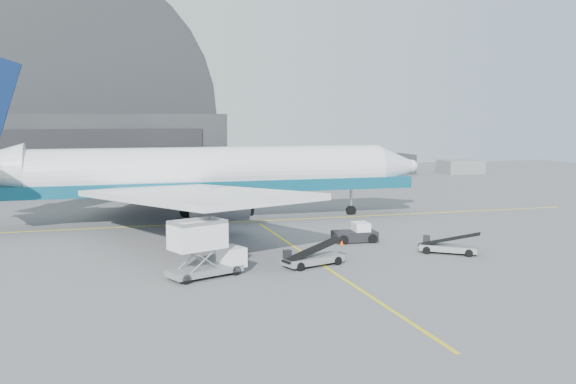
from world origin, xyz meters
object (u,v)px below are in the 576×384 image
object	(u,v)px
airliner	(195,174)
belt_loader_b	(448,247)
catering_truck	(204,250)
belt_loader_a	(312,258)
pushback_tug	(356,234)

from	to	relation	value
airliner	belt_loader_b	xyz separation A→B (m)	(17.94, -22.78, -4.71)
catering_truck	belt_loader_b	distance (m)	21.12
belt_loader_a	belt_loader_b	size ratio (longest dim) A/B	1.11
airliner	belt_loader_b	distance (m)	29.38
pushback_tug	belt_loader_a	bearing A→B (deg)	-126.39
belt_loader_a	catering_truck	bearing A→B (deg)	169.64
pushback_tug	belt_loader_b	xyz separation A→B (m)	(5.42, -7.09, -0.09)
catering_truck	pushback_tug	size ratio (longest dim) A/B	1.49
belt_loader_b	airliner	bearing A→B (deg)	164.48
airliner	pushback_tug	distance (m)	20.60
pushback_tug	catering_truck	bearing A→B (deg)	-145.05
airliner	catering_truck	distance (m)	25.42
airliner	pushback_tug	xyz separation A→B (m)	(12.52, -15.69, -4.62)
catering_truck	pushback_tug	xyz separation A→B (m)	(15.54, 9.33, -1.30)
airliner	pushback_tug	world-z (taller)	airliner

